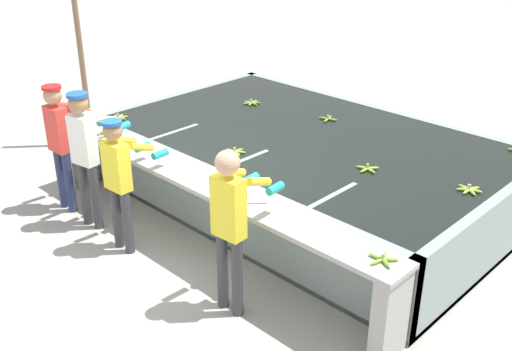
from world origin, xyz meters
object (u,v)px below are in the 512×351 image
Objects in this scene: worker_0 at (61,136)px; banana_bunch_ledge_1 at (107,134)px; worker_1 at (86,147)px; knife_0 at (220,194)px; banana_bunch_floating_4 at (469,189)px; support_post_left at (80,50)px; banana_bunch_floating_1 at (118,118)px; knife_1 at (245,202)px; banana_bunch_floating_0 at (368,168)px; worker_3 at (231,217)px; banana_bunch_floating_2 at (251,103)px; banana_bunch_floating_3 at (328,119)px; worker_2 at (120,173)px; banana_bunch_ledge_0 at (383,259)px; banana_bunch_floating_6 at (235,152)px.

banana_bunch_ledge_1 is at bearing 70.16° from worker_0.
knife_0 is (1.90, 0.45, -0.13)m from worker_1.
knife_0 is at bearing -133.66° from banana_bunch_floating_4.
support_post_left reaches higher than banana_bunch_ledge_1.
knife_1 is at bearing -10.01° from banana_bunch_floating_1.
banana_bunch_ledge_1 is at bearing -153.87° from banana_bunch_floating_0.
worker_3 is 6.31× the size of banana_bunch_floating_0.
worker_0 is 2.56m from knife_0.
banana_bunch_ledge_1 reaches higher than banana_bunch_floating_2.
knife_0 is at bearing -76.60° from banana_bunch_floating_3.
banana_bunch_floating_0 is 1.63m from knife_1.
worker_2 is 3.15m from banana_bunch_ledge_0.
worker_2 reaches higher than banana_bunch_floating_4.
banana_bunch_floating_3 is at bearing 43.39° from banana_bunch_floating_1.
banana_bunch_floating_3 is at bearing 110.14° from knife_1.
worker_2 is 5.77× the size of banana_bunch_floating_2.
worker_2 is 0.92× the size of worker_3.
banana_bunch_ledge_1 is 2.24m from support_post_left.
banana_bunch_floating_4 is (1.25, 2.34, -0.11)m from worker_3.
worker_0 is 0.97× the size of worker_3.
banana_bunch_floating_6 is at bearing 72.76° from worker_2.
worker_3 is 2.04m from banana_bunch_floating_0.
support_post_left reaches higher than worker_0.
worker_0 is 2.89m from knife_1.
banana_bunch_floating_2 is (0.88, 1.80, 0.00)m from banana_bunch_floating_1.
worker_0 reaches higher than banana_bunch_floating_4.
banana_bunch_floating_1 is 0.85× the size of knife_0.
banana_bunch_ledge_0 is (2.66, -0.77, 0.00)m from banana_bunch_floating_6.
knife_1 is (-1.63, -0.08, -0.01)m from banana_bunch_ledge_0.
worker_3 is at bearing -10.07° from banana_bunch_ledge_1.
banana_bunch_floating_3 is 0.09× the size of support_post_left.
banana_bunch_floating_6 is 0.09× the size of support_post_left.
banana_bunch_floating_0 is (2.65, 2.07, -0.12)m from worker_1.
worker_3 reaches higher than banana_bunch_ledge_0.
worker_1 reaches higher than banana_bunch_ledge_0.
knife_0 is at bearing -2.82° from banana_bunch_ledge_1.
knife_1 is at bearing -177.36° from banana_bunch_ledge_0.
worker_0 reaches higher than banana_bunch_floating_6.
banana_bunch_floating_4 is at bearing 46.34° from knife_0.
banana_bunch_floating_2 is at bearing 30.91° from support_post_left.
banana_bunch_floating_1 is (-3.39, 1.01, -0.11)m from worker_3.
worker_3 reaches higher than banana_bunch_floating_4.
worker_3 is 6.34× the size of banana_bunch_ledge_0.
worker_1 is at bearing -89.71° from banana_bunch_floating_2.
banana_bunch_floating_4 is at bearing 93.25° from banana_bunch_ledge_0.
banana_bunch_floating_2 is 1.01× the size of banana_bunch_ledge_0.
worker_3 is 6.27× the size of knife_1.
banana_bunch_floating_2 is at bearing 172.91° from banana_bunch_floating_4.
banana_bunch_floating_0 is 2.78m from banana_bunch_floating_2.
worker_3 is at bearing -68.05° from banana_bunch_floating_3.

